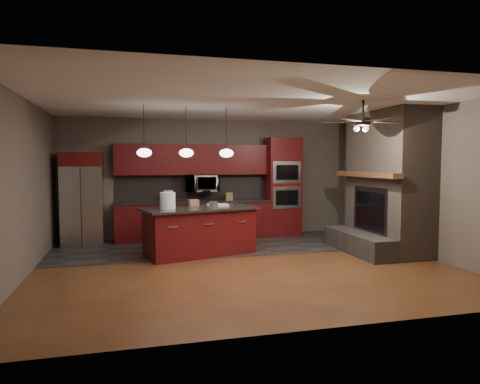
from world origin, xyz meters
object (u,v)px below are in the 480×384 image
object	(u,v)px
cardboard_box	(193,203)
counter_bucket	(168,196)
oven_tower	(283,187)
microwave	(202,183)
paint_can	(214,205)
kitchen_island	(200,231)
white_bucket	(168,201)
paint_tray	(218,205)
counter_box	(229,196)
refrigerator	(83,199)

from	to	relation	value
cardboard_box	counter_bucket	bearing A→B (deg)	93.26
oven_tower	microwave	xyz separation A→B (m)	(-1.98, 0.06, 0.11)
paint_can	counter_bucket	bearing A→B (deg)	111.97
kitchen_island	white_bucket	bearing A→B (deg)	172.48
microwave	paint_tray	xyz separation A→B (m)	(0.05, -1.55, -0.36)
oven_tower	counter_box	world-z (taller)	oven_tower
oven_tower	counter_box	size ratio (longest dim) A/B	13.60
oven_tower	paint_can	distance (m)	2.71
paint_tray	counter_box	world-z (taller)	counter_box
white_bucket	cardboard_box	size ratio (longest dim) A/B	1.59
counter_bucket	paint_tray	bearing A→B (deg)	-60.66
kitchen_island	counter_bucket	size ratio (longest dim) A/B	9.40
oven_tower	cardboard_box	distance (m)	2.76
cardboard_box	counter_box	xyz separation A→B (m)	(1.03, 1.32, 0.01)
refrigerator	paint_tray	bearing A→B (deg)	-27.92
paint_tray	counter_bucket	distance (m)	1.72
refrigerator	kitchen_island	bearing A→B (deg)	-35.21
counter_box	paint_can	bearing A→B (deg)	-112.95
refrigerator	cardboard_box	size ratio (longest dim) A/B	10.27
cardboard_box	counter_bucket	xyz separation A→B (m)	(-0.38, 1.37, 0.04)
kitchen_island	oven_tower	bearing A→B (deg)	21.87
counter_box	paint_tray	bearing A→B (deg)	-112.14
paint_tray	cardboard_box	xyz separation A→B (m)	(-0.46, 0.13, 0.04)
paint_tray	counter_box	xyz separation A→B (m)	(0.57, 1.45, 0.05)
paint_can	refrigerator	bearing A→B (deg)	146.53
paint_can	paint_tray	size ratio (longest dim) A/B	0.42
microwave	counter_box	xyz separation A→B (m)	(0.62, -0.10, -0.31)
paint_tray	kitchen_island	bearing A→B (deg)	-153.47
microwave	oven_tower	bearing A→B (deg)	-1.66
paint_tray	microwave	bearing A→B (deg)	91.88
paint_tray	white_bucket	bearing A→B (deg)	-165.16
counter_box	microwave	bearing A→B (deg)	170.17
paint_can	cardboard_box	bearing A→B (deg)	130.20
kitchen_island	white_bucket	distance (m)	0.87
oven_tower	paint_can	xyz separation A→B (m)	(-2.05, -1.76, -0.21)
cardboard_box	counter_bucket	world-z (taller)	counter_bucket
microwave	kitchen_island	world-z (taller)	microwave
counter_box	cardboard_box	bearing A→B (deg)	-128.76
microwave	counter_bucket	world-z (taller)	microwave
oven_tower	kitchen_island	bearing A→B (deg)	-143.84
microwave	refrigerator	xyz separation A→B (m)	(-2.62, -0.13, -0.30)
white_bucket	paint_tray	bearing A→B (deg)	14.95
refrigerator	kitchen_island	distance (m)	2.85
white_bucket	paint_tray	size ratio (longest dim) A/B	0.76
oven_tower	refrigerator	size ratio (longest dim) A/B	1.19
paint_can	cardboard_box	world-z (taller)	cardboard_box
kitchen_island	white_bucket	world-z (taller)	white_bucket
microwave	white_bucket	distance (m)	2.07
kitchen_island	paint_tray	distance (m)	0.65
oven_tower	paint_tray	bearing A→B (deg)	-142.15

